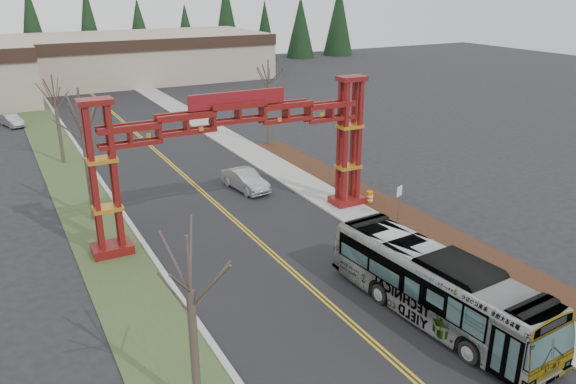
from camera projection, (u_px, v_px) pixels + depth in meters
road at (203, 193)px, 41.31m from camera, size 12.00×110.00×0.02m
lane_line_left at (202, 193)px, 41.25m from camera, size 0.12×100.00×0.01m
lane_line_right at (205, 192)px, 41.36m from camera, size 0.12×100.00×0.01m
curb_right at (277, 179)px, 44.02m from camera, size 0.30×110.00×0.15m
sidewalk_right at (293, 176)px, 44.66m from camera, size 2.60×110.00×0.14m
landscape_strip at (453, 241)px, 33.44m from camera, size 2.60×50.00×0.12m
grass_median at (91, 212)px, 37.75m from camera, size 4.00×110.00×0.08m
curb_left at (118, 207)px, 38.56m from camera, size 0.30×110.00×0.15m
gateway_arch at (239, 135)px, 33.45m from camera, size 18.20×1.60×8.90m
retail_building_east at (142, 56)px, 89.89m from camera, size 38.00×20.30×7.00m
conifer_treeline at (64, 34)px, 94.47m from camera, size 116.10×5.60×13.00m
transit_bus at (436, 286)px, 25.29m from camera, size 3.64×12.00×3.29m
silver_sedan at (245, 180)px, 41.67m from camera, size 2.24×4.79×1.52m
parked_car_far_a at (12, 120)px, 60.29m from camera, size 2.56×4.22×1.31m
bare_tree_median_near at (190, 291)px, 18.44m from camera, size 3.03×3.03×6.99m
bare_tree_median_mid at (82, 126)px, 34.37m from camera, size 3.47×3.47×8.61m
bare_tree_median_far at (55, 99)px, 46.17m from camera, size 3.00×3.00×7.54m
bare_tree_right_far at (268, 84)px, 51.31m from camera, size 3.32×3.32×8.03m
street_sign at (399, 196)px, 35.75m from camera, size 0.53×0.24×2.41m
barrel_south at (370, 197)px, 39.16m from camera, size 0.48×0.48×0.89m
barrel_mid at (355, 192)px, 40.09m from camera, size 0.49×0.49×0.91m
barrel_north at (341, 184)px, 41.84m from camera, size 0.49×0.49×0.91m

